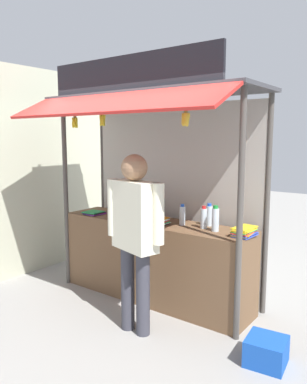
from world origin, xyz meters
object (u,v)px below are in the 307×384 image
at_px(water_bottle_center, 119,203).
at_px(water_bottle_far_right, 182,215).
at_px(banana_bunch_rightmost, 186,119).
at_px(magazine_stack_mid_right, 130,216).
at_px(magazine_stack_back_left, 94,213).
at_px(banana_bunch_leftmost, 75,122).
at_px(water_bottle_front_left, 209,215).
at_px(plastic_crate, 266,351).
at_px(water_bottle_front_right, 147,207).
at_px(water_bottle_rear_center, 215,219).
at_px(magazine_stack_right, 244,232).
at_px(water_bottle_left, 204,218).
at_px(magazine_stack_mid_left, 155,222).
at_px(vendor_person, 135,227).
at_px(banana_bunch_inner_right, 102,120).

relative_size(water_bottle_center, water_bottle_far_right, 0.98).
bearing_deg(banana_bunch_rightmost, magazine_stack_mid_right, 161.15).
height_order(magazine_stack_back_left, banana_bunch_rightmost, banana_bunch_rightmost).
height_order(magazine_stack_back_left, banana_bunch_leftmost, banana_bunch_leftmost).
bearing_deg(water_bottle_front_left, plastic_crate, -36.11).
distance_m(water_bottle_front_right, banana_bunch_rightmost, 1.38).
xyz_separation_m(magazine_stack_back_left, plastic_crate, (2.46, -0.39, -0.86)).
relative_size(water_bottle_rear_center, magazine_stack_mid_right, 1.03).
height_order(magazine_stack_right, banana_bunch_leftmost, banana_bunch_leftmost).
xyz_separation_m(water_bottle_center, banana_bunch_leftmost, (-0.14, -0.61, 1.06)).
distance_m(water_bottle_left, magazine_stack_mid_right, 0.98).
xyz_separation_m(water_bottle_front_left, magazine_stack_mid_left, (-0.51, -0.33, -0.08)).
xyz_separation_m(water_bottle_far_right, magazine_stack_mid_left, (-0.25, -0.19, -0.07)).
height_order(water_bottle_far_right, magazine_stack_mid_left, water_bottle_far_right).
height_order(water_bottle_rear_center, magazine_stack_mid_left, water_bottle_rear_center).
xyz_separation_m(water_bottle_left, banana_bunch_rightmost, (0.02, -0.43, 1.04)).
xyz_separation_m(water_bottle_left, plastic_crate, (0.95, -0.56, -0.96)).
bearing_deg(vendor_person, magazine_stack_back_left, 167.82).
height_order(water_bottle_front_left, banana_bunch_rightmost, banana_bunch_rightmost).
distance_m(water_bottle_center, banana_bunch_leftmost, 1.23).
relative_size(water_bottle_center, magazine_stack_right, 0.78).
xyz_separation_m(banana_bunch_rightmost, plastic_crate, (0.93, -0.13, -2.00)).
bearing_deg(magazine_stack_mid_left, water_bottle_center, 157.21).
bearing_deg(water_bottle_far_right, magazine_stack_mid_left, -143.18).
height_order(water_bottle_front_right, vendor_person, vendor_person).
distance_m(water_bottle_front_right, plastic_crate, 2.10).
bearing_deg(water_bottle_far_right, vendor_person, -92.96).
distance_m(banana_bunch_rightmost, banana_bunch_inner_right, 1.10).
relative_size(water_bottle_front_right, water_bottle_front_left, 1.21).
distance_m(magazine_stack_back_left, vendor_person, 1.36).
distance_m(water_bottle_front_left, magazine_stack_mid_right, 0.99).
bearing_deg(water_bottle_far_right, water_bottle_center, 170.76).
height_order(water_bottle_rear_center, magazine_stack_mid_right, water_bottle_rear_center).
relative_size(magazine_stack_right, banana_bunch_rightmost, 1.18).
height_order(magazine_stack_mid_right, vendor_person, vendor_person).
distance_m(water_bottle_left, vendor_person, 0.86).
height_order(water_bottle_left, banana_bunch_rightmost, banana_bunch_rightmost).
height_order(banana_bunch_leftmost, vendor_person, banana_bunch_leftmost).
distance_m(water_bottle_front_right, magazine_stack_back_left, 0.75).
height_order(water_bottle_center, banana_bunch_inner_right, banana_bunch_inner_right).
relative_size(water_bottle_center, magazine_stack_mid_left, 0.72).
height_order(magazine_stack_mid_left, banana_bunch_leftmost, banana_bunch_leftmost).
bearing_deg(water_bottle_center, magazine_stack_back_left, -108.29).
bearing_deg(water_bottle_center, banana_bunch_inner_right, -62.46).
distance_m(water_bottle_front_left, water_bottle_left, 0.14).
height_order(magazine_stack_back_left, magazine_stack_right, magazine_stack_right).
bearing_deg(magazine_stack_back_left, water_bottle_rear_center, 4.40).
relative_size(magazine_stack_mid_right, banana_bunch_inner_right, 1.14).
height_order(magazine_stack_mid_right, banana_bunch_inner_right, banana_bunch_inner_right).
bearing_deg(water_bottle_center, magazine_stack_mid_right, -32.10).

